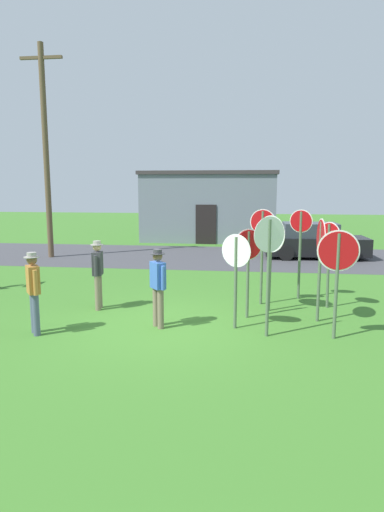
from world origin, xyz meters
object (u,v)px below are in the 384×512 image
Objects in this scene: parked_car_on_street at (314,242)px; stop_sign_far_back at (300,240)px; utility_pole at (46,149)px; stop_sign_low_front at (271,245)px; stop_sign_rear_right at (269,256)px; person_in_blue at (158,284)px; stop_sign_rear_left at (329,251)px; stop_sign_nearest at (338,265)px; stop_sign_leaning_right at (248,258)px; stop_sign_leaning_left at (262,241)px; stop_sign_center_cluster at (236,265)px; person_in_teal at (98,271)px; person_on_left at (33,288)px; stop_sign_tallest at (320,251)px.

stop_sign_far_back reaches higher than parked_car_on_street.
stop_sign_low_front is (9.07, -7.22, -2.96)m from utility_pole.
stop_sign_rear_right reaches higher than person_in_blue.
stop_sign_rear_left is 0.99× the size of stop_sign_nearest.
stop_sign_rear_right reaches higher than stop_sign_leaning_right.
stop_sign_leaning_left is (-0.05, 2.50, -0.02)m from stop_sign_rear_right.
parked_car_on_street is at bearing 72.69° from stop_sign_leaning_right.
stop_sign_center_cluster is 1.19× the size of person_in_teal.
stop_sign_nearest reaches higher than person_in_teal.
stop_sign_far_back is at bearing 126.41° from stop_sign_rear_left.
stop_sign_far_back reaches higher than stop_sign_center_cluster.
stop_sign_far_back is 4.47m from person_in_blue.
stop_sign_leaning_right reaches higher than parked_car_on_street.
stop_sign_low_front is 1.37× the size of person_on_left.
utility_pole is 9.70m from person_in_teal.
stop_sign_rear_right is at bearing -94.23° from stop_sign_low_front.
stop_sign_nearest is 0.90× the size of stop_sign_rear_right.
person_on_left is (-5.81, -3.67, -0.64)m from stop_sign_far_back.
stop_sign_far_back reaches higher than person_on_left.
stop_sign_rear_right reaches higher than person_on_left.
stop_sign_tallest is 1.36× the size of person_in_blue.
stop_sign_low_front is (-2.31, -8.49, 0.96)m from parked_car_on_street.
stop_sign_low_front is (0.54, 0.66, 0.21)m from stop_sign_leaning_right.
stop_sign_nearest is 0.91× the size of stop_sign_far_back.
stop_sign_nearest reaches higher than person_on_left.
stop_sign_far_back is 3.23m from stop_sign_center_cluster.
stop_sign_leaning_right is 0.86× the size of stop_sign_far_back.
person_in_blue is (-2.48, -1.62, -0.66)m from stop_sign_low_front.
stop_sign_center_cluster is at bearing -107.35° from parked_car_on_street.
person_in_teal is (-4.27, -0.39, -0.66)m from stop_sign_low_front.
stop_sign_tallest is at bearing 97.77° from stop_sign_nearest.
stop_sign_nearest reaches higher than stop_sign_rear_left.
stop_sign_leaning_left is 1.82m from stop_sign_tallest.
stop_sign_low_front is 5.54m from person_on_left.
parked_car_on_street is 10.47m from stop_sign_center_cluster.
stop_sign_leaning_left is 3.26m from person_in_blue.
stop_sign_rear_right reaches higher than stop_sign_tallest.
stop_sign_far_back is 5.43m from person_in_teal.
stop_sign_rear_right is 4.89m from person_on_left.
stop_sign_rear_right reaches higher than stop_sign_far_back.
person_on_left is (4.11, -9.61, -3.63)m from utility_pole.
utility_pole is 11.94m from stop_sign_far_back.
stop_sign_rear_right is (-2.45, -10.40, 1.00)m from parked_car_on_street.
utility_pole is at bearing 141.82° from stop_sign_tallest.
stop_sign_leaning_left is at bearing 74.05° from stop_sign_leaning_right.
parked_car_on_street is 2.09× the size of stop_sign_center_cluster.
stop_sign_center_cluster is (-0.62, -2.06, -0.26)m from stop_sign_leaning_left.
person_in_blue is at bearing -136.10° from stop_sign_leaning_left.
utility_pole is 3.98× the size of stop_sign_nearest.
stop_sign_far_back is at bearing 58.93° from stop_sign_center_cluster.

